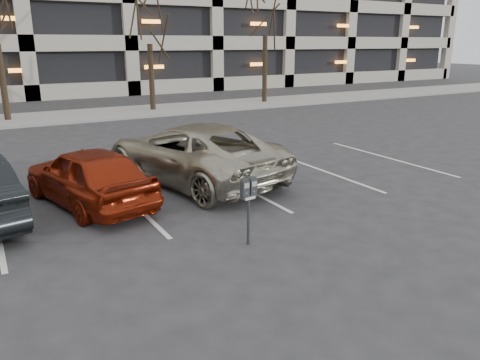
{
  "coord_description": "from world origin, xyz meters",
  "views": [
    {
      "loc": [
        -4.24,
        -7.98,
        3.54
      ],
      "look_at": [
        0.03,
        -0.42,
        0.98
      ],
      "focal_mm": 35.0,
      "sensor_mm": 36.0,
      "label": 1
    }
  ],
  "objects_px": {
    "tree_c": "(147,0)",
    "suv_silver": "(193,152)",
    "car_red": "(88,176)",
    "parking_meter": "(249,194)"
  },
  "relations": [
    {
      "from": "tree_c",
      "to": "suv_silver",
      "type": "height_order",
      "value": "tree_c"
    },
    {
      "from": "tree_c",
      "to": "parking_meter",
      "type": "distance_m",
      "value": 18.32
    },
    {
      "from": "tree_c",
      "to": "parking_meter",
      "type": "height_order",
      "value": "tree_c"
    },
    {
      "from": "car_red",
      "to": "tree_c",
      "type": "bearing_deg",
      "value": -128.91
    },
    {
      "from": "tree_c",
      "to": "suv_silver",
      "type": "bearing_deg",
      "value": -104.84
    },
    {
      "from": "parking_meter",
      "to": "car_red",
      "type": "height_order",
      "value": "car_red"
    },
    {
      "from": "suv_silver",
      "to": "car_red",
      "type": "bearing_deg",
      "value": -1.04
    },
    {
      "from": "tree_c",
      "to": "suv_silver",
      "type": "xyz_separation_m",
      "value": [
        -3.43,
        -12.94,
        -4.8
      ]
    },
    {
      "from": "suv_silver",
      "to": "car_red",
      "type": "height_order",
      "value": "suv_silver"
    },
    {
      "from": "car_red",
      "to": "suv_silver",
      "type": "bearing_deg",
      "value": 178.36
    }
  ]
}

